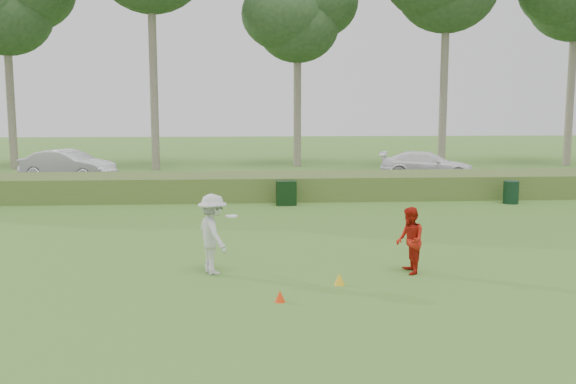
{
  "coord_description": "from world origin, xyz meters",
  "views": [
    {
      "loc": [
        -1.2,
        -12.87,
        3.62
      ],
      "look_at": [
        0.0,
        4.0,
        1.3
      ],
      "focal_mm": 40.0,
      "sensor_mm": 36.0,
      "label": 1
    }
  ],
  "objects": [
    {
      "name": "tree_2",
      "position": [
        -14.0,
        24.0,
        8.97
      ],
      "size": [
        6.5,
        6.5,
        12.0
      ],
      "color": "gray",
      "rests_on": "ground"
    },
    {
      "name": "park_road",
      "position": [
        0.0,
        17.0,
        0.03
      ],
      "size": [
        80.0,
        6.0,
        0.06
      ],
      "primitive_type": "cube",
      "color": "#2D2D2D",
      "rests_on": "ground"
    },
    {
      "name": "reed_strip",
      "position": [
        0.0,
        12.0,
        0.45
      ],
      "size": [
        80.0,
        3.0,
        0.9
      ],
      "primitive_type": "cube",
      "color": "#486628",
      "rests_on": "ground"
    },
    {
      "name": "ground",
      "position": [
        0.0,
        0.0,
        0.0
      ],
      "size": [
        120.0,
        120.0,
        0.0
      ],
      "primitive_type": "plane",
      "color": "#3E7326",
      "rests_on": "ground"
    },
    {
      "name": "player_red",
      "position": [
        2.36,
        0.38,
        0.72
      ],
      "size": [
        0.55,
        0.7,
        1.44
      ],
      "primitive_type": "imported",
      "rotation": [
        0.0,
        0.0,
        -1.58
      ],
      "color": "#B51B0F",
      "rests_on": "ground"
    },
    {
      "name": "trash_bin",
      "position": [
        8.62,
        9.78,
        0.42
      ],
      "size": [
        0.57,
        0.57,
        0.84
      ],
      "primitive_type": "cylinder",
      "rotation": [
        0.0,
        0.0,
        0.02
      ],
      "color": "black",
      "rests_on": "ground"
    },
    {
      "name": "car_right",
      "position": [
        7.65,
        17.27,
        0.71
      ],
      "size": [
        4.82,
        3.0,
        1.3
      ],
      "primitive_type": "imported",
      "rotation": [
        0.0,
        0.0,
        1.29
      ],
      "color": "white",
      "rests_on": "park_road"
    },
    {
      "name": "utility_cabinet",
      "position": [
        0.36,
        9.96,
        0.44
      ],
      "size": [
        0.73,
        0.48,
        0.88
      ],
      "primitive_type": "cube",
      "rotation": [
        0.0,
        0.0,
        0.05
      ],
      "color": "black",
      "rests_on": "ground"
    },
    {
      "name": "player_white",
      "position": [
        -1.85,
        0.67,
        0.86
      ],
      "size": [
        1.06,
        1.28,
        1.73
      ],
      "rotation": [
        0.0,
        0.0,
        1.99
      ],
      "color": "silver",
      "rests_on": "ground"
    },
    {
      "name": "car_mid",
      "position": [
        -9.34,
        17.56,
        0.79
      ],
      "size": [
        4.67,
        2.92,
        1.45
      ],
      "primitive_type": "imported",
      "rotation": [
        0.0,
        0.0,
        1.23
      ],
      "color": "silver",
      "rests_on": "park_road"
    },
    {
      "name": "tree_4",
      "position": [
        2.0,
        24.5,
        8.59
      ],
      "size": [
        6.24,
        6.24,
        11.5
      ],
      "color": "gray",
      "rests_on": "ground"
    },
    {
      "name": "cone_yellow",
      "position": [
        0.73,
        -0.4,
        0.12
      ],
      "size": [
        0.22,
        0.22,
        0.24
      ],
      "primitive_type": "cone",
      "color": "gold",
      "rests_on": "ground"
    },
    {
      "name": "cone_orange",
      "position": [
        -0.54,
        -1.44,
        0.11
      ],
      "size": [
        0.2,
        0.2,
        0.22
      ],
      "primitive_type": "cone",
      "color": "red",
      "rests_on": "ground"
    }
  ]
}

